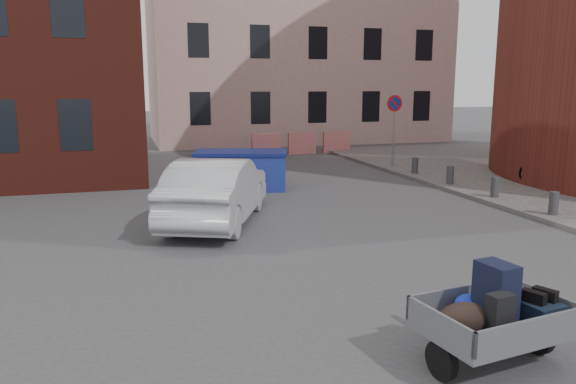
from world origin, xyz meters
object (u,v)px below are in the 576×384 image
object	(u,v)px
silver_car	(217,190)
trailer	(493,316)
bicycle	(550,166)
dumpster	(241,170)

from	to	relation	value
silver_car	trailer	bearing A→B (deg)	126.72
trailer	silver_car	bearing A→B (deg)	95.47
silver_car	bicycle	world-z (taller)	silver_car
trailer	bicycle	world-z (taller)	trailer
silver_car	bicycle	bearing A→B (deg)	-148.58
bicycle	silver_car	bearing A→B (deg)	107.54
trailer	bicycle	distance (m)	12.76
bicycle	dumpster	bearing A→B (deg)	84.37
silver_car	bicycle	size ratio (longest dim) A/B	2.27
bicycle	trailer	bearing A→B (deg)	145.36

